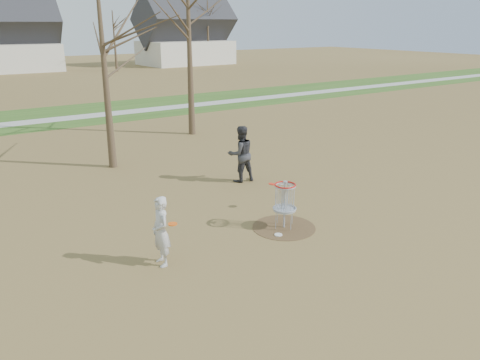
# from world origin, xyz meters

# --- Properties ---
(ground) EXTENTS (160.00, 160.00, 0.00)m
(ground) POSITION_xyz_m (0.00, 0.00, 0.00)
(ground) COLOR brown
(ground) RESTS_ON ground
(green_band) EXTENTS (160.00, 8.00, 0.01)m
(green_band) POSITION_xyz_m (0.00, 21.00, 0.01)
(green_band) COLOR #2D5119
(green_band) RESTS_ON ground
(footpath) EXTENTS (160.00, 1.50, 0.01)m
(footpath) POSITION_xyz_m (0.00, 20.00, 0.01)
(footpath) COLOR #9E9E99
(footpath) RESTS_ON green_band
(dirt_circle) EXTENTS (1.80, 1.80, 0.01)m
(dirt_circle) POSITION_xyz_m (0.00, 0.00, 0.01)
(dirt_circle) COLOR #47331E
(dirt_circle) RESTS_ON ground
(player_standing) EXTENTS (0.45, 0.65, 1.72)m
(player_standing) POSITION_xyz_m (-3.78, -0.04, 0.86)
(player_standing) COLOR #B9B9B9
(player_standing) RESTS_ON ground
(player_throwing) EXTENTS (1.09, 0.89, 2.06)m
(player_throwing) POSITION_xyz_m (1.30, 4.13, 1.03)
(player_throwing) COLOR #2F2F34
(player_throwing) RESTS_ON ground
(disc_grounded) EXTENTS (0.22, 0.22, 0.02)m
(disc_grounded) POSITION_xyz_m (-0.46, -0.33, 0.02)
(disc_grounded) COLOR silver
(disc_grounded) RESTS_ON dirt_circle
(discs_in_play) EXTENTS (4.36, 1.80, 0.30)m
(discs_in_play) POSITION_xyz_m (-1.40, 0.56, 0.95)
(discs_in_play) COLOR red
(discs_in_play) RESTS_ON ground
(disc_golf_basket) EXTENTS (0.64, 0.64, 1.35)m
(disc_golf_basket) POSITION_xyz_m (0.00, 0.00, 0.91)
(disc_golf_basket) COLOR #9EA3AD
(disc_golf_basket) RESTS_ON ground
(bare_trees) EXTENTS (52.62, 44.98, 9.00)m
(bare_trees) POSITION_xyz_m (1.78, 35.79, 5.35)
(bare_trees) COLOR #382B1E
(bare_trees) RESTS_ON ground
(houses_row) EXTENTS (56.51, 10.01, 7.26)m
(houses_row) POSITION_xyz_m (4.32, 52.56, 3.52)
(houses_row) COLOR silver
(houses_row) RESTS_ON ground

